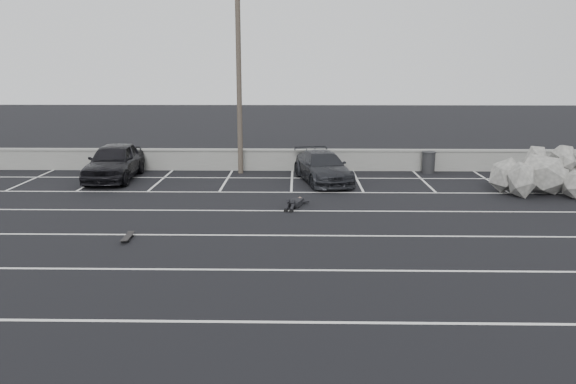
{
  "coord_description": "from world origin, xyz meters",
  "views": [
    {
      "loc": [
        1.26,
        -13.66,
        5.19
      ],
      "look_at": [
        0.94,
        4.69,
        1.0
      ],
      "focal_mm": 35.0,
      "sensor_mm": 36.0,
      "label": 1
    }
  ],
  "objects_px": {
    "trash_bin": "(428,162)",
    "skateboard": "(127,237)",
    "riprap_pile": "(556,175)",
    "person": "(297,200)",
    "car_right": "(323,167)",
    "utility_pole": "(239,76)",
    "car_left": "(114,161)"
  },
  "relations": [
    {
      "from": "trash_bin",
      "to": "skateboard",
      "type": "height_order",
      "value": "trash_bin"
    },
    {
      "from": "riprap_pile",
      "to": "person",
      "type": "height_order",
      "value": "riprap_pile"
    },
    {
      "from": "car_right",
      "to": "skateboard",
      "type": "xyz_separation_m",
      "value": [
        -6.28,
        -8.69,
        -0.6
      ]
    },
    {
      "from": "car_right",
      "to": "utility_pole",
      "type": "bearing_deg",
      "value": 139.15
    },
    {
      "from": "trash_bin",
      "to": "person",
      "type": "height_order",
      "value": "trash_bin"
    },
    {
      "from": "car_right",
      "to": "riprap_pile",
      "type": "bearing_deg",
      "value": -22.67
    },
    {
      "from": "person",
      "to": "skateboard",
      "type": "bearing_deg",
      "value": -123.37
    },
    {
      "from": "car_left",
      "to": "person",
      "type": "xyz_separation_m",
      "value": [
        8.38,
        -4.74,
        -0.62
      ]
    },
    {
      "from": "car_left",
      "to": "trash_bin",
      "type": "relative_size",
      "value": 4.67
    },
    {
      "from": "car_left",
      "to": "riprap_pile",
      "type": "distance_m",
      "value": 19.37
    },
    {
      "from": "car_right",
      "to": "utility_pole",
      "type": "relative_size",
      "value": 0.5
    },
    {
      "from": "utility_pole",
      "to": "trash_bin",
      "type": "bearing_deg",
      "value": 1.34
    },
    {
      "from": "utility_pole",
      "to": "person",
      "type": "relative_size",
      "value": 4.05
    },
    {
      "from": "utility_pole",
      "to": "skateboard",
      "type": "height_order",
      "value": "utility_pole"
    },
    {
      "from": "trash_bin",
      "to": "riprap_pile",
      "type": "relative_size",
      "value": 0.16
    },
    {
      "from": "car_right",
      "to": "skateboard",
      "type": "distance_m",
      "value": 10.74
    },
    {
      "from": "car_left",
      "to": "car_right",
      "type": "bearing_deg",
      "value": -4.65
    },
    {
      "from": "car_right",
      "to": "riprap_pile",
      "type": "height_order",
      "value": "riprap_pile"
    },
    {
      "from": "car_left",
      "to": "riprap_pile",
      "type": "xyz_separation_m",
      "value": [
        19.27,
        -1.97,
        -0.16
      ]
    },
    {
      "from": "trash_bin",
      "to": "skateboard",
      "type": "distance_m",
      "value": 15.89
    },
    {
      "from": "car_right",
      "to": "riprap_pile",
      "type": "relative_size",
      "value": 0.72
    },
    {
      "from": "utility_pole",
      "to": "skateboard",
      "type": "distance_m",
      "value": 11.89
    },
    {
      "from": "car_right",
      "to": "person",
      "type": "bearing_deg",
      "value": -118.5
    },
    {
      "from": "car_left",
      "to": "car_right",
      "type": "relative_size",
      "value": 1.06
    },
    {
      "from": "trash_bin",
      "to": "car_left",
      "type": "bearing_deg",
      "value": -172.94
    },
    {
      "from": "trash_bin",
      "to": "utility_pole",
      "type": "bearing_deg",
      "value": -178.66
    },
    {
      "from": "person",
      "to": "trash_bin",
      "type": "bearing_deg",
      "value": 61.98
    },
    {
      "from": "utility_pole",
      "to": "riprap_pile",
      "type": "distance_m",
      "value": 14.65
    },
    {
      "from": "riprap_pile",
      "to": "person",
      "type": "xyz_separation_m",
      "value": [
        -10.89,
        -2.77,
        -0.46
      ]
    },
    {
      "from": "car_left",
      "to": "trash_bin",
      "type": "bearing_deg",
      "value": 4.83
    },
    {
      "from": "riprap_pile",
      "to": "person",
      "type": "distance_m",
      "value": 11.24
    },
    {
      "from": "utility_pole",
      "to": "skateboard",
      "type": "bearing_deg",
      "value": -102.49
    }
  ]
}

